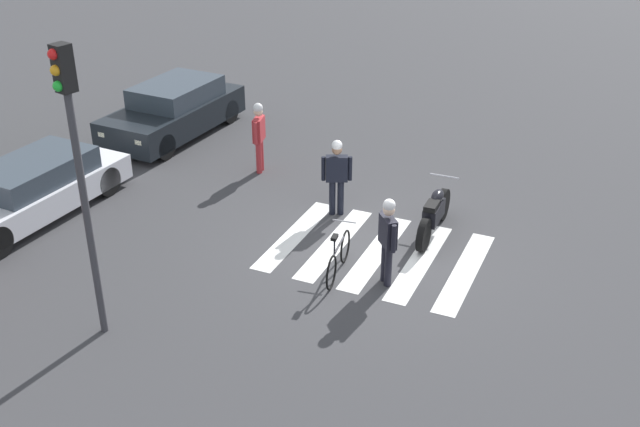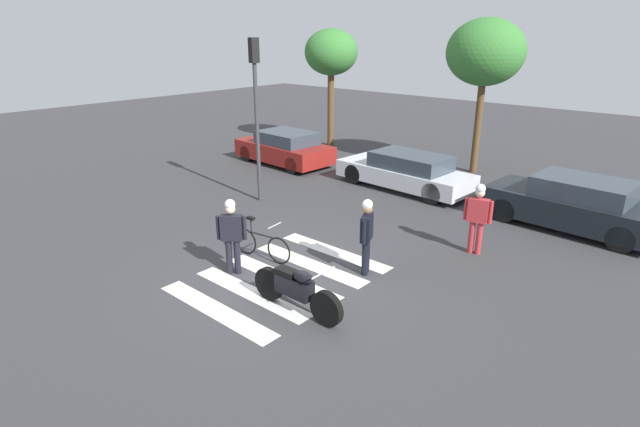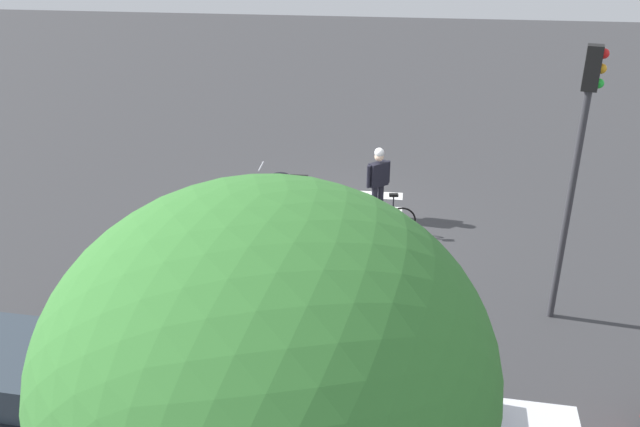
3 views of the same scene
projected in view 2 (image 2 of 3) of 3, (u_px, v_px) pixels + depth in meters
The scene contains 13 objects.
ground_plane at pixel (282, 278), 10.99m from camera, with size 60.00×60.00×0.00m, color #38383A.
police_motorcycle at pixel (296, 290), 9.52m from camera, with size 2.17×0.62×1.06m.
leaning_bicycle at pixel (261, 244), 11.79m from camera, with size 1.65×0.46×0.99m.
officer_on_foot at pixel (367, 232), 10.87m from camera, with size 0.38×0.61×1.73m.
officer_by_motorcycle at pixel (232, 232), 10.87m from camera, with size 0.52×0.45×1.73m.
pedestrian_bystander at pixel (478, 214), 11.86m from camera, with size 0.65×0.30×1.75m.
crosswalk_stripes at pixel (282, 278), 10.99m from camera, with size 3.13×4.05×0.01m.
car_maroon_wagon at pixel (285, 148), 20.11m from camera, with size 4.18×2.07×1.32m.
car_white_van at pixel (406, 172), 16.91m from camera, with size 4.78×1.94×1.24m.
car_black_suv at pixel (574, 204), 13.51m from camera, with size 4.45×2.07×1.43m.
traffic_light_pole at pixel (256, 97), 14.88m from camera, with size 0.35×0.29×4.89m.
street_tree_near at pixel (331, 54), 22.12m from camera, with size 2.34×2.34×5.17m.
street_tree_mid at pixel (485, 53), 17.66m from camera, with size 2.74×2.74×5.52m.
Camera 2 is at (7.11, -6.85, 5.10)m, focal length 28.24 mm.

